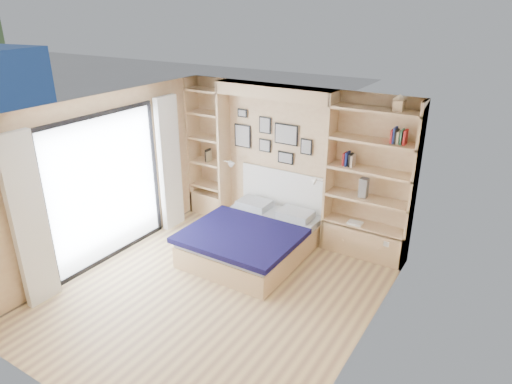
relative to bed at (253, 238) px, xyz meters
The scene contains 8 objects.
ground 1.24m from the bed, 83.11° to the right, with size 4.50×4.50×0.00m, color #DABE80.
room_shell 0.90m from the bed, 126.79° to the left, with size 4.50×4.50×4.50m.
bed is the anchor object (origin of this frame).
photo_gallery 1.71m from the bed, 106.69° to the left, with size 1.48×0.02×0.82m.
reading_lamps 1.16m from the bed, 100.96° to the left, with size 1.92×0.12×0.15m.
shelf_decor 2.13m from the bed, 33.62° to the left, with size 3.46×0.23×2.03m.
deck 3.67m from the bed, 160.87° to the right, with size 3.20×4.00×0.05m, color #726554.
deck_chair 3.59m from the bed, behind, with size 0.49×0.79×0.77m.
Camera 1 is at (3.22, -4.15, 3.67)m, focal length 32.00 mm.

